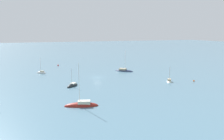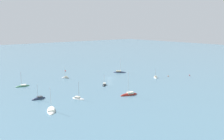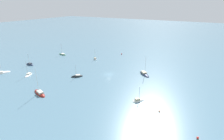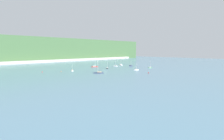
{
  "view_description": "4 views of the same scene",
  "coord_description": "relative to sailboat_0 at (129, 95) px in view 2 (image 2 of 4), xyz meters",
  "views": [
    {
      "loc": [
        24.53,
        82.41,
        18.37
      ],
      "look_at": [
        -6.46,
        -0.3,
        2.58
      ],
      "focal_mm": 35.0,
      "sensor_mm": 36.0,
      "label": 1
    },
    {
      "loc": [
        79.29,
        100.44,
        30.75
      ],
      "look_at": [
        -5.45,
        -4.32,
        3.72
      ],
      "focal_mm": 35.0,
      "sensor_mm": 36.0,
      "label": 2
    },
    {
      "loc": [
        -42.53,
        70.0,
        34.08
      ],
      "look_at": [
        -1.66,
        -0.22,
        2.59
      ],
      "focal_mm": 28.0,
      "sensor_mm": 36.0,
      "label": 3
    },
    {
      "loc": [
        -101.04,
        -108.93,
        17.43
      ],
      "look_at": [
        -3.28,
        -10.85,
        1.6
      ],
      "focal_mm": 28.0,
      "sensor_mm": 36.0,
      "label": 4
    }
  ],
  "objects": [
    {
      "name": "ground_plane",
      "position": [
        -13.45,
        -31.34,
        -0.12
      ],
      "size": [
        600.0,
        600.0,
        0.0
      ],
      "primitive_type": "plane",
      "color": "slate"
    },
    {
      "name": "sailboat_5",
      "position": [
        20.75,
        -9.92,
        -0.0
      ],
      "size": [
        4.44,
        6.37,
        8.3
      ],
      "rotation": [
        0.0,
        0.0,
        2.0
      ],
      "color": "silver",
      "rests_on": "ground_plane"
    },
    {
      "name": "sailboat_1",
      "position": [
        -1.51,
        -20.71,
        -0.06
      ],
      "size": [
        5.32,
        5.49,
        7.08
      ],
      "rotation": [
        0.0,
        0.0,
        0.82
      ],
      "color": "black",
      "rests_on": "ground_plane"
    },
    {
      "name": "sailboat_6",
      "position": [
        -29.05,
        -40.17,
        0.0
      ],
      "size": [
        8.21,
        8.01,
        10.68
      ],
      "rotation": [
        0.0,
        0.0,
        2.38
      ],
      "color": "#232D4C",
      "rests_on": "ground_plane"
    },
    {
      "name": "sailboat_7",
      "position": [
        34.06,
        -20.37,
        -0.03
      ],
      "size": [
        5.97,
        2.22,
        7.5
      ],
      "rotation": [
        0.0,
        0.0,
        6.24
      ],
      "color": "#232D4C",
      "rests_on": "ground_plane"
    },
    {
      "name": "sailboat_8",
      "position": [
        7.14,
        -48.21,
        -0.03
      ],
      "size": [
        4.56,
        3.77,
        7.64
      ],
      "rotation": [
        0.0,
        0.0,
        5.68
      ],
      "color": "silver",
      "rests_on": "ground_plane"
    },
    {
      "name": "sailboat_0",
      "position": [
        0.0,
        0.0,
        0.0
      ],
      "size": [
        8.77,
        4.49,
        11.75
      ],
      "rotation": [
        0.0,
        0.0,
        6.01
      ],
      "color": "maroon",
      "rests_on": "ground_plane"
    },
    {
      "name": "sailboat_3",
      "position": [
        35.39,
        -4.4,
        -0.05
      ],
      "size": [
        6.29,
        9.19,
        9.9
      ],
      "rotation": [
        0.0,
        0.0,
        4.3
      ],
      "color": "silver",
      "rests_on": "ground_plane"
    },
    {
      "name": "mooring_buoy_0",
      "position": [
        -2.33,
        -66.94,
        0.26
      ],
      "size": [
        0.76,
        0.76,
        0.76
      ],
      "color": "red",
      "rests_on": "ground_plane"
    },
    {
      "name": "mooring_buoy_2",
      "position": [
        -44.79,
        -11.86,
        0.17
      ],
      "size": [
        0.58,
        0.58,
        0.58
      ],
      "color": "orange",
      "rests_on": "ground_plane"
    },
    {
      "name": "sailboat_4",
      "position": [
        -36.09,
        -14.8,
        0.0
      ],
      "size": [
        4.39,
        5.0,
        6.18
      ],
      "rotation": [
        0.0,
        0.0,
        4.06
      ],
      "color": "white",
      "rests_on": "ground_plane"
    },
    {
      "name": "sailboat_2",
      "position": [
        33.13,
        -45.54,
        -0.04
      ],
      "size": [
        7.34,
        2.97,
        8.29
      ],
      "rotation": [
        0.0,
        0.0,
        6.17
      ],
      "color": "#2D6647",
      "rests_on": "ground_plane"
    },
    {
      "name": "mooring_buoy_1",
      "position": [
        -57.23,
        -4.76,
        0.2
      ],
      "size": [
        0.64,
        0.64,
        0.64
      ],
      "color": "red",
      "rests_on": "ground_plane"
    }
  ]
}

